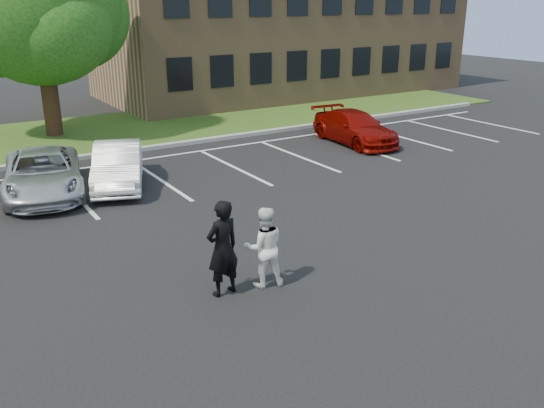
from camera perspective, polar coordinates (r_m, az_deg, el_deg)
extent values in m
plane|color=black|center=(12.82, 2.40, -6.55)|extent=(90.00, 90.00, 0.00)
cube|color=gray|center=(23.11, -14.78, 5.03)|extent=(40.00, 0.30, 0.15)
cube|color=#2C4F16|center=(26.87, -17.47, 6.69)|extent=(44.00, 8.00, 0.08)
cube|color=silver|center=(18.71, -19.04, 0.97)|extent=(0.12, 5.20, 0.01)
cube|color=silver|center=(19.48, -11.07, 2.42)|extent=(0.12, 5.20, 0.01)
cube|color=silver|center=(20.59, -3.82, 3.69)|extent=(0.12, 5.20, 0.01)
cube|color=silver|center=(22.01, 2.61, 4.77)|extent=(0.12, 5.20, 0.01)
cube|color=silver|center=(23.68, 8.21, 5.65)|extent=(0.12, 5.20, 0.01)
cube|color=silver|center=(25.54, 13.05, 6.37)|extent=(0.12, 5.20, 0.01)
cube|color=silver|center=(27.56, 17.22, 6.96)|extent=(0.12, 5.20, 0.01)
cube|color=silver|center=(29.71, 20.81, 7.43)|extent=(0.12, 5.20, 0.01)
cube|color=silver|center=(22.39, -10.32, 4.72)|extent=(34.00, 0.12, 0.01)
cube|color=#916F4B|center=(37.61, 1.00, 17.14)|extent=(22.00, 10.00, 8.00)
cube|color=black|center=(28.96, -9.10, 12.57)|extent=(1.30, 0.06, 1.60)
cube|color=black|center=(28.75, -9.48, 19.31)|extent=(1.30, 0.06, 1.60)
cube|color=black|center=(29.94, -4.96, 12.97)|extent=(1.30, 0.06, 1.60)
cube|color=black|center=(29.74, -5.16, 19.48)|extent=(1.30, 0.06, 1.60)
cube|color=black|center=(31.06, -1.10, 13.27)|extent=(1.30, 0.06, 1.60)
cube|color=black|center=(30.87, -1.14, 19.56)|extent=(1.30, 0.06, 1.60)
cube|color=black|center=(32.30, 2.49, 13.51)|extent=(1.30, 0.06, 1.60)
cube|color=black|center=(32.12, 2.59, 19.55)|extent=(1.30, 0.06, 1.60)
cube|color=black|center=(33.66, 5.81, 13.68)|extent=(1.30, 0.06, 1.60)
cube|color=black|center=(33.48, 6.02, 19.47)|extent=(1.30, 0.06, 1.60)
cube|color=black|center=(35.11, 8.86, 13.79)|extent=(1.30, 0.06, 1.60)
cube|color=black|center=(34.94, 9.17, 19.34)|extent=(1.30, 0.06, 1.60)
cube|color=black|center=(36.65, 11.67, 13.87)|extent=(1.30, 0.06, 1.60)
cube|color=black|center=(36.49, 12.06, 19.18)|extent=(1.30, 0.06, 1.60)
cube|color=black|center=(38.27, 14.25, 13.91)|extent=(1.30, 0.06, 1.60)
cube|color=black|center=(38.11, 14.70, 18.99)|extent=(1.30, 0.06, 1.60)
cube|color=black|center=(39.95, 16.61, 13.92)|extent=(1.30, 0.06, 1.60)
cube|color=black|center=(39.80, 17.11, 18.78)|extent=(1.30, 0.06, 1.60)
cylinder|color=black|center=(26.67, -21.08, 9.63)|extent=(0.70, 0.70, 3.20)
sphere|color=#144312|center=(26.36, -22.16, 17.97)|extent=(6.60, 6.60, 6.60)
sphere|color=#144312|center=(27.40, -18.91, 17.30)|extent=(4.60, 4.60, 4.60)
sphere|color=#144312|center=(25.00, -20.26, 16.09)|extent=(4.00, 4.00, 4.00)
imported|color=black|center=(11.46, -4.92, -4.39)|extent=(0.80, 0.58, 2.01)
imported|color=white|center=(11.83, -0.80, -4.28)|extent=(1.00, 0.88, 1.72)
imported|color=#BABCC2|center=(18.79, -21.75, 2.83)|extent=(3.14, 5.15, 1.33)
imported|color=white|center=(18.91, -15.02, 3.71)|extent=(2.79, 4.35, 1.35)
imported|color=#7E0903|center=(24.16, 8.20, 7.51)|extent=(2.17, 4.61, 1.30)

